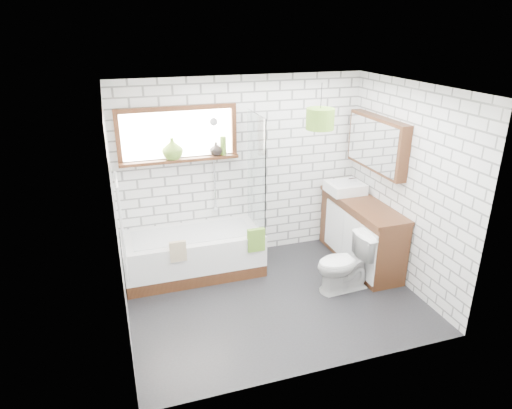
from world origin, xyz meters
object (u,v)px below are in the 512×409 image
object	(u,v)px
bathtub	(193,253)
basin	(345,188)
pendant	(320,119)
toilet	(345,263)
vanity	(361,232)

from	to	relation	value
bathtub	basin	world-z (taller)	basin
pendant	toilet	bearing A→B (deg)	-49.86
bathtub	basin	size ratio (longest dim) A/B	3.65
basin	pendant	distance (m)	1.52
basin	toilet	xyz separation A→B (m)	(-0.49, -0.99, -0.60)
bathtub	basin	distance (m)	2.29
vanity	toilet	xyz separation A→B (m)	(-0.55, -0.58, -0.08)
bathtub	pendant	size ratio (longest dim) A/B	5.53
bathtub	toilet	xyz separation A→B (m)	(1.70, -0.98, 0.08)
vanity	pendant	xyz separation A→B (m)	(-0.83, -0.26, 1.65)
basin	pendant	size ratio (longest dim) A/B	1.51
toilet	pendant	size ratio (longest dim) A/B	2.27
toilet	pendant	distance (m)	1.79
basin	vanity	bearing A→B (deg)	-81.60
vanity	basin	bearing A→B (deg)	98.40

